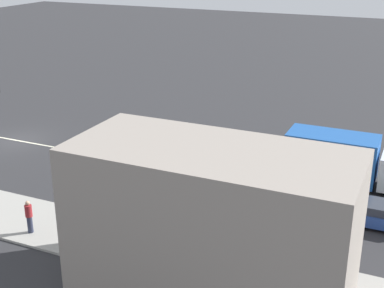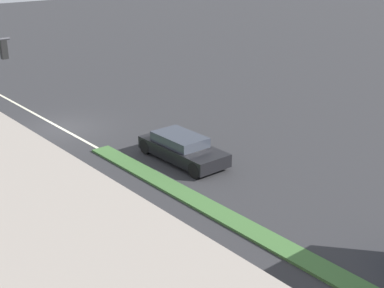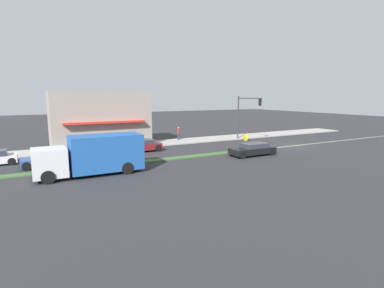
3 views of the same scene
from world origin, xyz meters
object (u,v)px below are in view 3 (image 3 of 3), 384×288
at_px(suv_black, 253,149).
at_px(pedestrian, 178,133).
at_px(traffic_signal_main, 245,110).
at_px(delivery_truck, 94,155).
at_px(sedan_maroon, 140,146).
at_px(warning_aframe_sign, 246,137).
at_px(coupe_blue, 48,159).

bearing_deg(suv_black, pedestrian, 9.64).
distance_m(traffic_signal_main, delivery_truck, 22.16).
relative_size(traffic_signal_main, sedan_maroon, 1.26).
bearing_deg(traffic_signal_main, suv_black, 146.38).
height_order(warning_aframe_sign, coupe_blue, coupe_blue).
distance_m(traffic_signal_main, sedan_maroon, 14.93).
bearing_deg(coupe_blue, warning_aframe_sign, -81.13).
distance_m(pedestrian, delivery_truck, 17.68).
height_order(traffic_signal_main, delivery_truck, traffic_signal_main).
distance_m(pedestrian, coupe_blue, 17.51).
xyz_separation_m(warning_aframe_sign, coupe_blue, (-3.62, 23.23, 0.16)).
xyz_separation_m(pedestrian, warning_aframe_sign, (-4.18, -7.56, -0.57)).
bearing_deg(sedan_maroon, delivery_truck, 140.81).
bearing_deg(pedestrian, delivery_truck, 133.69).
distance_m(delivery_truck, coupe_blue, 5.34).
height_order(warning_aframe_sign, sedan_maroon, sedan_maroon).
xyz_separation_m(traffic_signal_main, sedan_maroon, (-1.12, 14.52, -3.28)).
bearing_deg(delivery_truck, traffic_signal_main, -67.79).
height_order(pedestrian, coupe_blue, pedestrian).
bearing_deg(traffic_signal_main, sedan_maroon, 94.43).
bearing_deg(delivery_truck, coupe_blue, 33.30).
bearing_deg(pedestrian, traffic_signal_main, -117.03).
xyz_separation_m(traffic_signal_main, coupe_blue, (-3.92, 23.28, -3.31)).
height_order(warning_aframe_sign, delivery_truck, delivery_truck).
bearing_deg(warning_aframe_sign, suv_black, 145.64).
distance_m(traffic_signal_main, pedestrian, 9.02).
xyz_separation_m(pedestrian, suv_black, (-12.21, -2.07, -0.40)).
relative_size(delivery_truck, sedan_maroon, 1.68).
distance_m(pedestrian, sedan_maroon, 8.54).
height_order(traffic_signal_main, warning_aframe_sign, traffic_signal_main).
relative_size(warning_aframe_sign, delivery_truck, 0.11).
relative_size(warning_aframe_sign, suv_black, 0.18).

